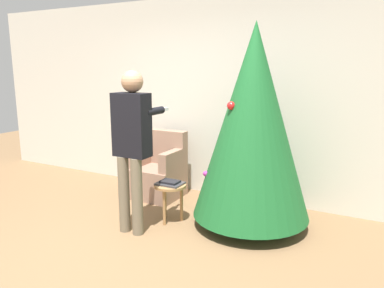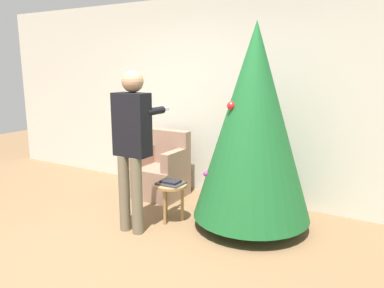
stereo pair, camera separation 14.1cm
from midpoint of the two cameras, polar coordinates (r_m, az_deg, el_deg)
name	(u,v)px [view 1 (the left image)]	position (r m, az deg, el deg)	size (l,w,h in m)	color
ground_plane	(106,261)	(3.76, -14.11, -16.87)	(14.00, 14.00, 0.00)	brown
wall_back	(210,98)	(5.18, 1.91, 7.01)	(8.00, 0.06, 2.70)	beige
christmas_tree	(253,122)	(4.08, 8.33, 3.30)	(1.29, 1.29, 2.25)	brown
armchair	(158,172)	(5.23, -5.91, -4.29)	(0.65, 0.61, 0.90)	#93705B
person_standing	(132,138)	(3.99, -10.15, 0.93)	(0.41, 0.57, 1.74)	#6B604C
side_stool	(170,191)	(4.37, -4.29, -7.11)	(0.37, 0.37, 0.45)	#A37547
laptop	(170,183)	(4.34, -4.31, -6.02)	(0.30, 0.23, 0.02)	#38383D
book	(170,182)	(4.33, -4.31, -5.74)	(0.21, 0.15, 0.02)	black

